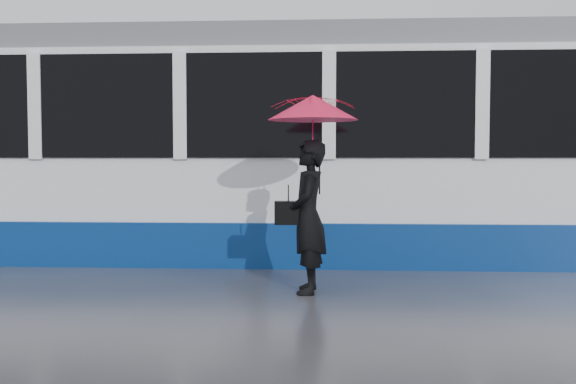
{
  "coord_description": "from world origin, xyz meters",
  "views": [
    {
      "loc": [
        1.22,
        -7.29,
        1.49
      ],
      "look_at": [
        0.78,
        0.13,
        1.1
      ],
      "focal_mm": 40.0,
      "sensor_mm": 36.0,
      "label": 1
    }
  ],
  "objects": [
    {
      "name": "handbag",
      "position": [
        0.81,
        -0.21,
        0.89
      ],
      "size": [
        0.3,
        0.13,
        0.44
      ],
      "rotation": [
        0.0,
        0.0,
        0.01
      ],
      "color": "black",
      "rests_on": "ground"
    },
    {
      "name": "tram",
      "position": [
        -2.24,
        2.5,
        1.64
      ],
      "size": [
        26.0,
        2.56,
        3.35
      ],
      "color": "white",
      "rests_on": "ground"
    },
    {
      "name": "rails",
      "position": [
        0.0,
        2.5,
        0.01
      ],
      "size": [
        34.0,
        1.51,
        0.02
      ],
      "color": "#3F3D38",
      "rests_on": "ground"
    },
    {
      "name": "ground",
      "position": [
        0.0,
        0.0,
        0.0
      ],
      "size": [
        90.0,
        90.0,
        0.0
      ],
      "primitive_type": "plane",
      "color": "#2F2F34",
      "rests_on": "ground"
    },
    {
      "name": "woman",
      "position": [
        1.03,
        -0.23,
        0.85
      ],
      "size": [
        0.41,
        0.62,
        1.69
      ],
      "primitive_type": "imported",
      "rotation": [
        0.0,
        0.0,
        -1.56
      ],
      "color": "black",
      "rests_on": "ground"
    },
    {
      "name": "umbrella",
      "position": [
        1.08,
        -0.23,
        1.85
      ],
      "size": [
        1.0,
        1.0,
        1.14
      ],
      "rotation": [
        0.0,
        0.0,
        0.01
      ],
      "color": "#FF15A1",
      "rests_on": "ground"
    }
  ]
}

